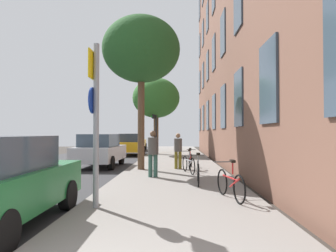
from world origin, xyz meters
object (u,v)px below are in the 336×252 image
(bicycle_3, at_px, (190,160))
(pedestrian_1, at_px, (178,148))
(bicycle_2, at_px, (189,164))
(car_2, at_px, (131,144))
(car_1, at_px, (100,150))
(tree_near, at_px, (141,50))
(sign_post, at_px, (95,113))
(pedestrian_0, at_px, (153,151))
(traffic_light, at_px, (155,122))
(tree_far, at_px, (156,98))
(bicycle_1, at_px, (198,172))
(bicycle_0, at_px, (230,184))
(car_3, at_px, (135,142))

(bicycle_3, relative_size, pedestrian_1, 1.05)
(bicycle_2, height_order, car_2, car_2)
(car_1, xyz_separation_m, car_2, (0.37, 8.13, 0.00))
(tree_near, relative_size, bicycle_2, 3.98)
(bicycle_2, distance_m, car_1, 5.23)
(sign_post, xyz_separation_m, pedestrian_0, (0.90, 4.46, -1.06))
(sign_post, bearing_deg, tree_near, 88.19)
(traffic_light, bearing_deg, tree_far, 85.94)
(bicycle_2, bearing_deg, bicycle_1, -85.72)
(pedestrian_1, bearing_deg, traffic_light, 100.47)
(pedestrian_0, bearing_deg, bicycle_3, 62.18)
(tree_far, distance_m, pedestrian_1, 10.26)
(car_2, bearing_deg, sign_post, -84.37)
(tree_near, relative_size, pedestrian_0, 4.04)
(bicycle_1, bearing_deg, bicycle_3, 90.48)
(sign_post, relative_size, bicycle_3, 2.12)
(tree_near, height_order, bicycle_2, tree_near)
(sign_post, relative_size, tree_far, 0.61)
(bicycle_1, bearing_deg, bicycle_2, 94.28)
(traffic_light, xyz_separation_m, car_2, (-1.84, 0.93, -1.65))
(tree_near, xyz_separation_m, tree_far, (0.02, 9.80, -0.99))
(bicycle_0, bearing_deg, car_3, 103.21)
(bicycle_3, height_order, car_3, car_3)
(bicycle_1, height_order, car_1, car_1)
(sign_post, distance_m, bicycle_1, 4.19)
(sign_post, distance_m, traffic_light, 15.83)
(bicycle_1, distance_m, pedestrian_0, 2.15)
(bicycle_3, height_order, pedestrian_0, pedestrian_0)
(traffic_light, relative_size, bicycle_3, 2.12)
(bicycle_2, relative_size, car_2, 0.39)
(tree_far, height_order, pedestrian_1, tree_far)
(sign_post, distance_m, pedestrian_1, 7.31)
(pedestrian_1, height_order, car_3, pedestrian_1)
(tree_far, bearing_deg, sign_post, -90.82)
(bicycle_0, distance_m, bicycle_1, 2.24)
(bicycle_0, relative_size, car_2, 0.39)
(sign_post, xyz_separation_m, traffic_light, (0.18, 15.82, 0.37))
(bicycle_0, bearing_deg, bicycle_2, 99.53)
(pedestrian_1, bearing_deg, car_3, 104.07)
(bicycle_0, xyz_separation_m, car_1, (-5.02, 7.76, 0.35))
(bicycle_1, distance_m, car_3, 20.50)
(tree_near, bearing_deg, car_3, 98.45)
(bicycle_2, xyz_separation_m, bicycle_3, (0.15, 1.67, -0.01))
(car_3, bearing_deg, tree_near, -81.55)
(tree_far, height_order, car_2, tree_far)
(car_3, bearing_deg, bicycle_3, -73.86)
(bicycle_0, relative_size, car_1, 0.41)
(sign_post, distance_m, pedestrian_0, 4.67)
(car_2, distance_m, car_3, 6.27)
(bicycle_3, relative_size, pedestrian_0, 0.99)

